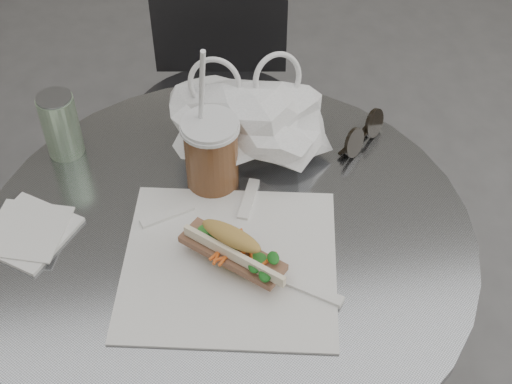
{
  "coord_description": "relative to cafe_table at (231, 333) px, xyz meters",
  "views": [
    {
      "loc": [
        -0.05,
        -0.51,
        1.56
      ],
      "look_at": [
        0.05,
        0.23,
        0.79
      ],
      "focal_mm": 50.0,
      "sensor_mm": 36.0,
      "label": 1
    }
  ],
  "objects": [
    {
      "name": "sandwich_paper",
      "position": [
        -0.0,
        -0.06,
        0.28
      ],
      "size": [
        0.36,
        0.34,
        0.0
      ],
      "primitive_type": "cube",
      "rotation": [
        0.0,
        0.0,
        -0.18
      ],
      "color": "white",
      "rests_on": "cafe_table"
    },
    {
      "name": "cafe_table",
      "position": [
        0.0,
        0.0,
        0.0
      ],
      "size": [
        0.76,
        0.76,
        0.74
      ],
      "color": "slate",
      "rests_on": "ground"
    },
    {
      "name": "banh_mi",
      "position": [
        0.0,
        -0.06,
        0.31
      ],
      "size": [
        0.2,
        0.19,
        0.07
      ],
      "rotation": [
        0.0,
        0.0,
        -0.73
      ],
      "color": "tan",
      "rests_on": "sandwich_paper"
    },
    {
      "name": "drink_can",
      "position": [
        -0.25,
        0.22,
        0.33
      ],
      "size": [
        0.06,
        0.06,
        0.12
      ],
      "color": "#5E9356",
      "rests_on": "cafe_table"
    },
    {
      "name": "iced_coffee",
      "position": [
        -0.01,
        0.11,
        0.34
      ],
      "size": [
        0.09,
        0.09,
        0.27
      ],
      "color": "brown",
      "rests_on": "cafe_table"
    },
    {
      "name": "sunglasses",
      "position": [
        0.25,
        0.17,
        0.29
      ],
      "size": [
        0.1,
        0.1,
        0.05
      ],
      "rotation": [
        0.0,
        0.0,
        0.77
      ],
      "color": "black",
      "rests_on": "cafe_table"
    },
    {
      "name": "napkin_stack",
      "position": [
        -0.3,
        0.04,
        0.28
      ],
      "size": [
        0.17,
        0.17,
        0.01
      ],
      "color": "white",
      "rests_on": "cafe_table"
    },
    {
      "name": "plastic_bag",
      "position": [
        0.06,
        0.18,
        0.34
      ],
      "size": [
        0.25,
        0.2,
        0.12
      ],
      "primitive_type": null,
      "rotation": [
        0.0,
        0.0,
        0.03
      ],
      "color": "white",
      "rests_on": "cafe_table"
    },
    {
      "name": "chair_far",
      "position": [
        0.04,
        0.61,
        -0.12
      ],
      "size": [
        0.41,
        0.43,
        0.78
      ],
      "rotation": [
        0.0,
        0.0,
        3.01
      ],
      "color": "#29292B",
      "rests_on": "ground"
    }
  ]
}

